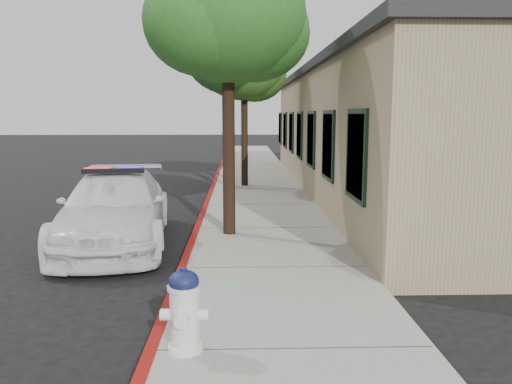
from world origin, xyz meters
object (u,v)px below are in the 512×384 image
at_px(street_tree_near, 228,21).
at_px(police_car, 115,209).
at_px(clapboard_building, 406,131).
at_px(street_tree_far, 231,60).
at_px(fire_hydrant, 184,310).
at_px(street_tree_mid, 245,69).

bearing_deg(street_tree_near, police_car, -174.33).
relative_size(clapboard_building, street_tree_far, 3.58).
distance_m(police_car, fire_hydrant, 5.63).
relative_size(clapboard_building, street_tree_mid, 3.85).
bearing_deg(street_tree_mid, police_car, -109.77).
height_order(street_tree_near, street_tree_far, street_tree_near).
relative_size(clapboard_building, street_tree_near, 3.53).
distance_m(street_tree_near, street_tree_far, 7.10).
xyz_separation_m(police_car, fire_hydrant, (2.01, -5.25, -0.13)).
height_order(police_car, fire_hydrant, police_car).
bearing_deg(street_tree_mid, fire_hydrant, -93.37).
bearing_deg(clapboard_building, street_tree_far, 174.50).
bearing_deg(police_car, street_tree_near, -0.99).
distance_m(clapboard_building, fire_hydrant, 13.63).
distance_m(fire_hydrant, street_tree_mid, 13.48).
height_order(fire_hydrant, street_tree_near, street_tree_near).
bearing_deg(clapboard_building, street_tree_near, -132.02).
bearing_deg(clapboard_building, fire_hydrant, -117.49).
bearing_deg(street_tree_near, fire_hydrant, -93.87).
bearing_deg(street_tree_near, street_tree_far, 90.53).
distance_m(clapboard_building, street_tree_mid, 5.96).
relative_size(police_car, street_tree_far, 0.92).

